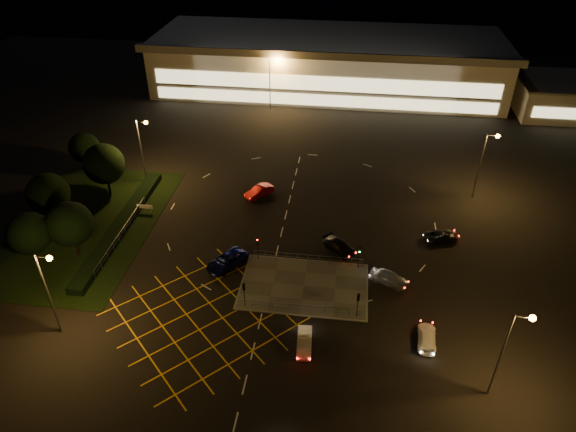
# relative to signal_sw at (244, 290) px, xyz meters

# --- Properties ---
(ground) EXTENTS (180.00, 180.00, 0.00)m
(ground) POSITION_rel_signal_sw_xyz_m (4.00, 5.99, -2.37)
(ground) COLOR black
(ground) RESTS_ON ground
(pedestrian_island) EXTENTS (14.00, 9.00, 0.12)m
(pedestrian_island) POSITION_rel_signal_sw_xyz_m (6.00, 3.99, -2.31)
(pedestrian_island) COLOR #4C4944
(pedestrian_island) RESTS_ON ground
(grass_verge) EXTENTS (18.00, 30.00, 0.08)m
(grass_verge) POSITION_rel_signal_sw_xyz_m (-24.00, 11.99, -2.33)
(grass_verge) COLOR black
(grass_verge) RESTS_ON ground
(hedge) EXTENTS (2.00, 26.00, 1.00)m
(hedge) POSITION_rel_signal_sw_xyz_m (-19.00, 11.99, -1.87)
(hedge) COLOR black
(hedge) RESTS_ON ground
(supermarket) EXTENTS (72.00, 26.50, 10.50)m
(supermarket) POSITION_rel_signal_sw_xyz_m (4.00, 67.95, 2.95)
(supermarket) COLOR beige
(supermarket) RESTS_ON ground
(retail_unit_a) EXTENTS (18.80, 14.80, 6.35)m
(retail_unit_a) POSITION_rel_signal_sw_xyz_m (50.00, 59.97, 0.85)
(retail_unit_a) COLOR beige
(retail_unit_a) RESTS_ON ground
(streetlight_sw) EXTENTS (1.78, 0.56, 10.03)m
(streetlight_sw) POSITION_rel_signal_sw_xyz_m (-17.56, -6.01, 4.20)
(streetlight_sw) COLOR slate
(streetlight_sw) RESTS_ON ground
(streetlight_se) EXTENTS (1.78, 0.56, 10.03)m
(streetlight_se) POSITION_rel_signal_sw_xyz_m (24.44, -8.01, 4.20)
(streetlight_se) COLOR slate
(streetlight_se) RESTS_ON ground
(streetlight_nw) EXTENTS (1.78, 0.56, 10.03)m
(streetlight_nw) POSITION_rel_signal_sw_xyz_m (-19.56, 23.99, 4.20)
(streetlight_nw) COLOR slate
(streetlight_nw) RESTS_ON ground
(streetlight_ne) EXTENTS (1.78, 0.56, 10.03)m
(streetlight_ne) POSITION_rel_signal_sw_xyz_m (28.44, 25.99, 4.20)
(streetlight_ne) COLOR slate
(streetlight_ne) RESTS_ON ground
(streetlight_far_left) EXTENTS (1.78, 0.56, 10.03)m
(streetlight_far_left) POSITION_rel_signal_sw_xyz_m (-5.56, 53.99, 4.20)
(streetlight_far_left) COLOR slate
(streetlight_far_left) RESTS_ON ground
(streetlight_far_right) EXTENTS (1.78, 0.56, 10.03)m
(streetlight_far_right) POSITION_rel_signal_sw_xyz_m (34.44, 55.99, 4.20)
(streetlight_far_right) COLOR slate
(streetlight_far_right) RESTS_ON ground
(signal_sw) EXTENTS (0.28, 0.30, 3.15)m
(signal_sw) POSITION_rel_signal_sw_xyz_m (0.00, 0.00, 0.00)
(signal_sw) COLOR black
(signal_sw) RESTS_ON pedestrian_island
(signal_se) EXTENTS (0.28, 0.30, 3.15)m
(signal_se) POSITION_rel_signal_sw_xyz_m (12.00, 0.00, 0.00)
(signal_se) COLOR black
(signal_se) RESTS_ON pedestrian_island
(signal_nw) EXTENTS (0.28, 0.30, 3.15)m
(signal_nw) POSITION_rel_signal_sw_xyz_m (0.00, 7.99, 0.00)
(signal_nw) COLOR black
(signal_nw) RESTS_ON pedestrian_island
(signal_ne) EXTENTS (0.28, 0.30, 3.15)m
(signal_ne) POSITION_rel_signal_sw_xyz_m (12.00, 7.99, 0.00)
(signal_ne) COLOR black
(signal_ne) RESTS_ON pedestrian_island
(tree_a) EXTENTS (5.04, 5.04, 6.86)m
(tree_a) POSITION_rel_signal_sw_xyz_m (-26.00, 3.99, 1.97)
(tree_a) COLOR black
(tree_a) RESTS_ON ground
(tree_b) EXTENTS (5.40, 5.40, 7.35)m
(tree_b) POSITION_rel_signal_sw_xyz_m (-28.00, 11.99, 2.28)
(tree_b) COLOR black
(tree_b) RESTS_ON ground
(tree_c) EXTENTS (5.76, 5.76, 7.84)m
(tree_c) POSITION_rel_signal_sw_xyz_m (-24.00, 19.99, 2.59)
(tree_c) COLOR black
(tree_c) RESTS_ON ground
(tree_d) EXTENTS (4.68, 4.68, 6.37)m
(tree_d) POSITION_rel_signal_sw_xyz_m (-30.00, 25.99, 1.65)
(tree_d) COLOR black
(tree_d) RESTS_ON ground
(tree_e) EXTENTS (5.40, 5.40, 7.35)m
(tree_e) POSITION_rel_signal_sw_xyz_m (-22.00, 5.99, 2.28)
(tree_e) COLOR black
(tree_e) RESTS_ON ground
(car_queue_white) EXTENTS (1.70, 4.18, 1.35)m
(car_queue_white) POSITION_rel_signal_sw_xyz_m (6.97, -4.81, -1.69)
(car_queue_white) COLOR silver
(car_queue_white) RESTS_ON ground
(car_left_blue) EXTENTS (4.99, 5.84, 1.49)m
(car_left_blue) POSITION_rel_signal_sw_xyz_m (-3.50, 6.45, -1.62)
(car_left_blue) COLOR #0B1246
(car_left_blue) RESTS_ON ground
(car_far_dkgrey) EXTENTS (4.80, 4.56, 1.37)m
(car_far_dkgrey) POSITION_rel_signal_sw_xyz_m (9.70, 10.99, -1.68)
(car_far_dkgrey) COLOR black
(car_far_dkgrey) RESTS_ON ground
(car_right_silver) EXTENTS (4.87, 3.46, 1.54)m
(car_right_silver) POSITION_rel_signal_sw_xyz_m (15.50, 5.85, -1.60)
(car_right_silver) COLOR #BABEC2
(car_right_silver) RESTS_ON ground
(car_circ_red) EXTENTS (4.15, 4.44, 1.49)m
(car_circ_red) POSITION_rel_signal_sw_xyz_m (-2.48, 22.39, -1.62)
(car_circ_red) COLOR maroon
(car_circ_red) RESTS_ON ground
(car_east_grey) EXTENTS (4.85, 3.42, 1.23)m
(car_east_grey) POSITION_rel_signal_sw_xyz_m (22.35, 15.03, -1.75)
(car_east_grey) COLOR black
(car_east_grey) RESTS_ON ground
(car_approach_white) EXTENTS (2.07, 4.44, 1.26)m
(car_approach_white) POSITION_rel_signal_sw_xyz_m (19.02, -2.53, -1.74)
(car_approach_white) COLOR white
(car_approach_white) RESTS_ON ground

